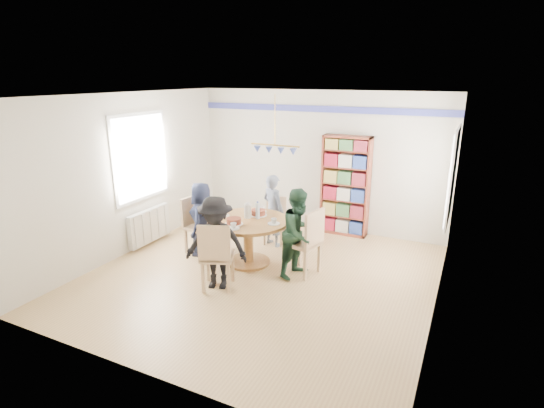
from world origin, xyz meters
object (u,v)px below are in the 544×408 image
Objects in this scene: person_right at (299,233)px; radiator at (149,226)px; bookshelf at (345,187)px; chair_right at (308,239)px; chair_near at (216,253)px; chair_far at (275,218)px; person_near at (216,243)px; person_far at (273,210)px; person_left at (202,219)px; chair_left at (196,222)px; dining_table at (248,231)px.

radiator is at bearing 105.14° from person_right.
bookshelf is at bearing 11.98° from person_right.
chair_right is 1.03× the size of chair_near.
chair_far is 1.97m from person_near.
person_far is 1.81m from person_near.
person_left is 1.78m from person_right.
radiator is 2.29m from chair_far.
chair_left is 0.96× the size of chair_near.
chair_near is (2.05, -0.95, 0.21)m from radiator.
person_right is 1.05× the size of person_far.
person_near is at bearing -137.28° from chair_right.
person_right is at bearing 47.58° from chair_near.
person_right is (1.95, -0.08, 0.15)m from chair_left.
chair_far is at bearing 90.99° from chair_near.
chair_left is 0.93× the size of chair_right.
chair_left is 0.71× the size of person_near.
chair_far is 0.44× the size of bookshelf.
chair_far is at bearing 124.18° from person_left.
person_right is 1.28m from person_far.
person_left is (-0.91, 0.98, 0.07)m from chair_near.
chair_left is 0.77× the size of person_left.
chair_right reaches higher than chair_left.
person_left is at bearing -179.33° from dining_table.
dining_table is 0.68× the size of bookshelf.
radiator is 0.79× the size of person_left.
person_near reaches higher than chair_far.
chair_near is 1.88m from person_far.
bookshelf is (-0.00, 1.97, 0.36)m from chair_right.
person_left is at bearing -133.30° from bookshelf.
bookshelf reaches higher than chair_far.
chair_near is 0.75× the size of person_near.
person_far is (2.04, 0.94, 0.30)m from radiator.
chair_right reaches higher than radiator.
chair_right is 1.89m from person_left.
chair_far is 0.67× the size of person_left.
chair_near is 0.78× the size of person_far.
chair_right is at bearing 160.04° from person_far.
dining_table is at bearing -116.83° from bookshelf.
radiator is 2.21m from person_near.
bookshelf is at bearing -110.53° from person_far.
chair_near reaches higher than dining_table.
person_near is (0.87, -0.91, 0.05)m from person_left.
person_near is at bearing 110.12° from person_far.
person_far is at bearing 138.83° from chair_right.
person_far reaches higher than dining_table.
chair_left is at bearing -121.59° from person_left.
person_left is 1.26m from person_near.
chair_far reaches higher than dining_table.
person_left is 2.77m from bookshelf.
person_far reaches higher than chair_far.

